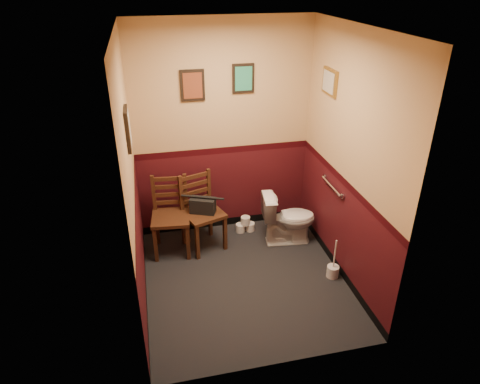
# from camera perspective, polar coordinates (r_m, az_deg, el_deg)

# --- Properties ---
(floor) EXTENTS (2.20, 2.40, 0.00)m
(floor) POSITION_cam_1_polar(r_m,az_deg,el_deg) (4.97, 0.65, -11.60)
(floor) COLOR black
(floor) RESTS_ON ground
(ceiling) EXTENTS (2.20, 2.40, 0.00)m
(ceiling) POSITION_cam_1_polar(r_m,az_deg,el_deg) (3.87, 0.88, 21.08)
(ceiling) COLOR silver
(ceiling) RESTS_ON ground
(wall_back) EXTENTS (2.20, 0.00, 2.70)m
(wall_back) POSITION_cam_1_polar(r_m,az_deg,el_deg) (5.33, -2.28, 7.98)
(wall_back) COLOR #3E0D13
(wall_back) RESTS_ON ground
(wall_front) EXTENTS (2.20, 0.00, 2.70)m
(wall_front) POSITION_cam_1_polar(r_m,az_deg,el_deg) (3.24, 5.72, -6.15)
(wall_front) COLOR #3E0D13
(wall_front) RESTS_ON ground
(wall_left) EXTENTS (0.00, 2.40, 2.70)m
(wall_left) POSITION_cam_1_polar(r_m,az_deg,el_deg) (4.15, -14.19, 1.16)
(wall_left) COLOR #3E0D13
(wall_left) RESTS_ON ground
(wall_right) EXTENTS (0.00, 2.40, 2.70)m
(wall_right) POSITION_cam_1_polar(r_m,az_deg,el_deg) (4.60, 14.21, 3.86)
(wall_right) COLOR #3E0D13
(wall_right) RESTS_ON ground
(grab_bar) EXTENTS (0.05, 0.56, 0.06)m
(grab_bar) POSITION_cam_1_polar(r_m,az_deg,el_deg) (4.96, 12.14, 0.76)
(grab_bar) COLOR silver
(grab_bar) RESTS_ON wall_right
(framed_print_back_a) EXTENTS (0.28, 0.04, 0.36)m
(framed_print_back_a) POSITION_cam_1_polar(r_m,az_deg,el_deg) (5.09, -6.35, 13.94)
(framed_print_back_a) COLOR black
(framed_print_back_a) RESTS_ON wall_back
(framed_print_back_b) EXTENTS (0.26, 0.04, 0.34)m
(framed_print_back_b) POSITION_cam_1_polar(r_m,az_deg,el_deg) (5.18, 0.44, 14.91)
(framed_print_back_b) COLOR black
(framed_print_back_b) RESTS_ON wall_back
(framed_print_left) EXTENTS (0.04, 0.30, 0.38)m
(framed_print_left) POSITION_cam_1_polar(r_m,az_deg,el_deg) (4.05, -14.72, 8.14)
(framed_print_left) COLOR black
(framed_print_left) RESTS_ON wall_left
(framed_print_right) EXTENTS (0.04, 0.34, 0.28)m
(framed_print_right) POSITION_cam_1_polar(r_m,az_deg,el_deg) (4.89, 11.86, 14.19)
(framed_print_right) COLOR olive
(framed_print_right) RESTS_ON wall_right
(toilet) EXTENTS (0.72, 0.45, 0.66)m
(toilet) POSITION_cam_1_polar(r_m,az_deg,el_deg) (5.46, 6.47, -3.53)
(toilet) COLOR white
(toilet) RESTS_ON floor
(toilet_brush) EXTENTS (0.14, 0.14, 0.49)m
(toilet_brush) POSITION_cam_1_polar(r_m,az_deg,el_deg) (5.08, 12.27, -10.21)
(toilet_brush) COLOR silver
(toilet_brush) RESTS_ON floor
(chair_left) EXTENTS (0.49, 0.49, 0.96)m
(chair_left) POSITION_cam_1_polar(r_m,az_deg,el_deg) (5.26, -9.22, -3.16)
(chair_left) COLOR #442414
(chair_left) RESTS_ON floor
(chair_right) EXTENTS (0.57, 0.57, 0.96)m
(chair_right) POSITION_cam_1_polar(r_m,az_deg,el_deg) (5.29, -5.14, -2.68)
(chair_right) COLOR #442414
(chair_right) RESTS_ON floor
(handbag) EXTENTS (0.34, 0.26, 0.22)m
(handbag) POSITION_cam_1_polar(r_m,az_deg,el_deg) (5.20, -4.97, -1.78)
(handbag) COLOR black
(handbag) RESTS_ON chair_right
(tp_stack) EXTENTS (0.26, 0.13, 0.22)m
(tp_stack) POSITION_cam_1_polar(r_m,az_deg,el_deg) (5.74, 0.71, -4.43)
(tp_stack) COLOR silver
(tp_stack) RESTS_ON floor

